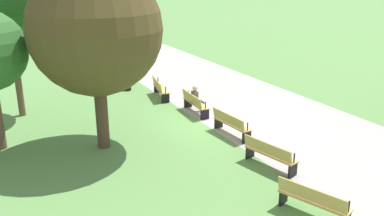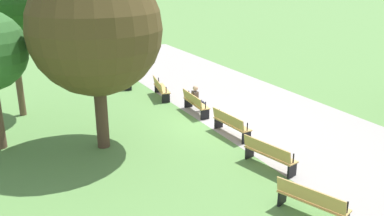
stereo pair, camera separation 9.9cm
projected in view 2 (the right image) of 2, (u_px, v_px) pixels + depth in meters
The scene contains 11 objects.
ground_plane at pixel (214, 123), 16.68m from camera, with size 120.00×120.00×0.00m, color #5B8C47.
path_paving at pixel (267, 113), 17.85m from camera, with size 34.15×6.05×0.01m, color #A39E99.
bench_0 at pixel (92, 69), 23.29m from camera, with size 1.83×1.27×0.89m.
bench_1 at pixel (126, 77), 21.66m from camera, with size 1.87×1.06×0.89m.
bench_2 at pixel (160, 88), 19.76m from camera, with size 1.88×0.84×0.89m.
bench_3 at pixel (195, 103), 17.64m from camera, with size 1.85×0.60×0.89m.
bench_4 at pixel (231, 124), 15.32m from camera, with size 1.85×0.60×0.89m.
bench_5 at pixel (269, 154), 12.85m from camera, with size 1.88×0.84×0.89m.
bench_6 at pixel (312, 201), 10.29m from camera, with size 1.87×1.06×0.89m.
person_seated at pixel (197, 98), 17.73m from camera, with size 0.35×0.53×1.20m.
tree_3 at pixel (95, 29), 13.23m from camera, with size 4.32×4.32×6.24m.
Camera 2 is at (13.36, -8.08, 5.99)m, focal length 38.96 mm.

